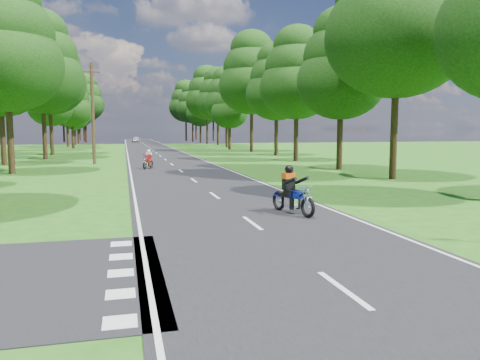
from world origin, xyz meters
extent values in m
plane|color=#235413|center=(0.00, 0.00, 0.00)|extent=(160.00, 160.00, 0.00)
cube|color=black|center=(0.00, 50.00, 0.01)|extent=(7.00, 140.00, 0.02)
cube|color=silver|center=(0.00, -4.00, 0.02)|extent=(0.12, 2.00, 0.01)
cube|color=silver|center=(0.00, 2.00, 0.02)|extent=(0.12, 2.00, 0.01)
cube|color=silver|center=(0.00, 8.00, 0.02)|extent=(0.12, 2.00, 0.01)
cube|color=silver|center=(0.00, 14.00, 0.02)|extent=(0.12, 2.00, 0.01)
cube|color=silver|center=(0.00, 20.00, 0.02)|extent=(0.12, 2.00, 0.01)
cube|color=silver|center=(0.00, 26.00, 0.02)|extent=(0.12, 2.00, 0.01)
cube|color=silver|center=(0.00, 32.00, 0.02)|extent=(0.12, 2.00, 0.01)
cube|color=silver|center=(0.00, 38.00, 0.02)|extent=(0.12, 2.00, 0.01)
cube|color=silver|center=(0.00, 44.00, 0.02)|extent=(0.12, 2.00, 0.01)
cube|color=silver|center=(0.00, 50.00, 0.02)|extent=(0.12, 2.00, 0.01)
cube|color=silver|center=(0.00, 56.00, 0.02)|extent=(0.12, 2.00, 0.01)
cube|color=silver|center=(0.00, 62.00, 0.02)|extent=(0.12, 2.00, 0.01)
cube|color=silver|center=(0.00, 68.00, 0.02)|extent=(0.12, 2.00, 0.01)
cube|color=silver|center=(0.00, 74.00, 0.02)|extent=(0.12, 2.00, 0.01)
cube|color=silver|center=(0.00, 80.00, 0.02)|extent=(0.12, 2.00, 0.01)
cube|color=silver|center=(0.00, 86.00, 0.02)|extent=(0.12, 2.00, 0.01)
cube|color=silver|center=(0.00, 92.00, 0.02)|extent=(0.12, 2.00, 0.01)
cube|color=silver|center=(0.00, 98.00, 0.02)|extent=(0.12, 2.00, 0.01)
cube|color=silver|center=(0.00, 104.00, 0.02)|extent=(0.12, 2.00, 0.01)
cube|color=silver|center=(0.00, 110.00, 0.02)|extent=(0.12, 2.00, 0.01)
cube|color=silver|center=(0.00, 116.00, 0.02)|extent=(0.12, 2.00, 0.01)
cube|color=silver|center=(-3.30, 50.00, 0.02)|extent=(0.10, 140.00, 0.01)
cube|color=silver|center=(3.30, 50.00, 0.02)|extent=(0.10, 140.00, 0.01)
cube|color=silver|center=(-3.80, -4.50, 0.02)|extent=(0.50, 0.50, 0.01)
cube|color=silver|center=(-3.80, -3.30, 0.02)|extent=(0.50, 0.50, 0.01)
cube|color=silver|center=(-3.80, -2.10, 0.02)|extent=(0.50, 0.50, 0.01)
cube|color=silver|center=(-3.80, -0.90, 0.02)|extent=(0.50, 0.50, 0.01)
cube|color=silver|center=(-3.80, 0.30, 0.02)|extent=(0.50, 0.50, 0.01)
cylinder|color=black|center=(-10.57, 20.76, 1.96)|extent=(0.40, 0.40, 3.91)
ellipsoid|color=black|center=(-10.57, 20.76, 6.78)|extent=(6.85, 6.85, 5.82)
ellipsoid|color=black|center=(-10.57, 20.76, 8.68)|extent=(5.87, 5.87, 4.99)
ellipsoid|color=black|center=(-10.57, 20.76, 10.59)|extent=(4.40, 4.40, 3.74)
cylinder|color=black|center=(-12.94, 29.18, 1.90)|extent=(0.40, 0.40, 3.79)
ellipsoid|color=black|center=(-12.94, 29.18, 6.57)|extent=(6.64, 6.64, 5.64)
cylinder|color=black|center=(-10.82, 35.60, 2.16)|extent=(0.40, 0.40, 4.32)
ellipsoid|color=black|center=(-10.82, 35.60, 7.47)|extent=(7.56, 7.56, 6.42)
ellipsoid|color=black|center=(-10.82, 35.60, 9.58)|extent=(6.48, 6.48, 5.51)
ellipsoid|color=black|center=(-10.82, 35.60, 11.68)|extent=(4.86, 4.86, 4.13)
cylinder|color=black|center=(-11.26, 43.10, 2.20)|extent=(0.40, 0.40, 4.40)
ellipsoid|color=black|center=(-11.26, 43.10, 7.62)|extent=(7.71, 7.71, 6.55)
ellipsoid|color=black|center=(-11.26, 43.10, 9.77)|extent=(6.60, 6.60, 5.61)
ellipsoid|color=black|center=(-11.26, 43.10, 11.92)|extent=(4.95, 4.95, 4.21)
cylinder|color=black|center=(-12.61, 52.78, 1.60)|extent=(0.40, 0.40, 3.20)
ellipsoid|color=black|center=(-12.61, 52.78, 5.54)|extent=(5.60, 5.60, 4.76)
ellipsoid|color=black|center=(-12.61, 52.78, 7.10)|extent=(4.80, 4.80, 4.08)
ellipsoid|color=black|center=(-12.61, 52.78, 8.66)|extent=(3.60, 3.60, 3.06)
cylinder|color=black|center=(-10.75, 60.15, 1.61)|extent=(0.40, 0.40, 3.22)
ellipsoid|color=black|center=(-10.75, 60.15, 5.58)|extent=(5.64, 5.64, 4.79)
ellipsoid|color=black|center=(-10.75, 60.15, 7.15)|extent=(4.83, 4.83, 4.11)
ellipsoid|color=black|center=(-10.75, 60.15, 8.72)|extent=(3.62, 3.62, 3.08)
cylinder|color=black|center=(-12.29, 67.91, 1.80)|extent=(0.40, 0.40, 3.61)
ellipsoid|color=black|center=(-12.29, 67.91, 6.25)|extent=(6.31, 6.31, 5.37)
ellipsoid|color=black|center=(-12.29, 67.91, 8.01)|extent=(5.41, 5.41, 4.60)
ellipsoid|color=black|center=(-12.29, 67.91, 9.76)|extent=(4.06, 4.06, 3.45)
cylinder|color=black|center=(-11.94, 75.74, 1.33)|extent=(0.40, 0.40, 2.67)
ellipsoid|color=black|center=(-11.94, 75.74, 4.62)|extent=(4.67, 4.67, 3.97)
ellipsoid|color=black|center=(-11.94, 75.74, 5.92)|extent=(4.00, 4.00, 3.40)
ellipsoid|color=black|center=(-11.94, 75.74, 7.22)|extent=(3.00, 3.00, 2.55)
cylinder|color=black|center=(-12.18, 84.90, 1.54)|extent=(0.40, 0.40, 3.09)
ellipsoid|color=black|center=(-12.18, 84.90, 5.34)|extent=(5.40, 5.40, 4.59)
ellipsoid|color=black|center=(-12.18, 84.90, 6.85)|extent=(4.63, 4.63, 3.93)
ellipsoid|color=black|center=(-12.18, 84.90, 8.35)|extent=(3.47, 3.47, 2.95)
cylinder|color=black|center=(-11.23, 91.41, 2.24)|extent=(0.40, 0.40, 4.48)
ellipsoid|color=black|center=(-11.23, 91.41, 7.75)|extent=(7.84, 7.84, 6.66)
ellipsoid|color=black|center=(-11.23, 91.41, 9.94)|extent=(6.72, 6.72, 5.71)
ellipsoid|color=black|center=(-11.23, 91.41, 12.12)|extent=(5.04, 5.04, 4.28)
cylinder|color=black|center=(-12.28, 100.39, 2.05)|extent=(0.40, 0.40, 4.09)
ellipsoid|color=black|center=(-12.28, 100.39, 7.09)|extent=(7.16, 7.16, 6.09)
ellipsoid|color=black|center=(-12.28, 100.39, 9.08)|extent=(6.14, 6.14, 5.22)
ellipsoid|color=black|center=(-12.28, 100.39, 11.08)|extent=(4.61, 4.61, 3.92)
cylinder|color=black|center=(11.06, 12.20, 2.28)|extent=(0.40, 0.40, 4.56)
ellipsoid|color=black|center=(11.06, 12.20, 7.89)|extent=(7.98, 7.98, 6.78)
cylinder|color=black|center=(10.92, 18.69, 1.75)|extent=(0.40, 0.40, 3.49)
ellipsoid|color=black|center=(10.92, 18.69, 6.05)|extent=(6.12, 6.12, 5.20)
ellipsoid|color=black|center=(10.92, 18.69, 7.75)|extent=(5.24, 5.24, 4.46)
ellipsoid|color=black|center=(10.92, 18.69, 9.46)|extent=(3.93, 3.93, 3.34)
cylinder|color=black|center=(11.06, 27.58, 1.85)|extent=(0.40, 0.40, 3.69)
ellipsoid|color=black|center=(11.06, 27.58, 6.39)|extent=(6.46, 6.46, 5.49)
ellipsoid|color=black|center=(11.06, 27.58, 8.19)|extent=(5.54, 5.54, 4.71)
ellipsoid|color=black|center=(11.06, 27.58, 9.99)|extent=(4.15, 4.15, 3.53)
cylinder|color=black|center=(12.17, 36.42, 1.87)|extent=(0.40, 0.40, 3.74)
ellipsoid|color=black|center=(12.17, 36.42, 6.48)|extent=(6.55, 6.55, 5.57)
ellipsoid|color=black|center=(12.17, 36.42, 8.31)|extent=(5.62, 5.62, 4.77)
ellipsoid|color=black|center=(12.17, 36.42, 10.13)|extent=(4.21, 4.21, 3.58)
cylinder|color=black|center=(11.72, 44.72, 2.32)|extent=(0.40, 0.40, 4.64)
ellipsoid|color=black|center=(11.72, 44.72, 8.04)|extent=(8.12, 8.12, 6.91)
ellipsoid|color=black|center=(11.72, 44.72, 10.30)|extent=(6.96, 6.96, 5.92)
ellipsoid|color=black|center=(11.72, 44.72, 12.56)|extent=(5.22, 5.22, 4.44)
cylinder|color=black|center=(10.55, 51.92, 1.45)|extent=(0.40, 0.40, 2.91)
ellipsoid|color=black|center=(10.55, 51.92, 5.03)|extent=(5.09, 5.09, 4.33)
ellipsoid|color=black|center=(10.55, 51.92, 6.45)|extent=(4.36, 4.36, 3.71)
ellipsoid|color=black|center=(10.55, 51.92, 7.87)|extent=(3.27, 3.27, 2.78)
cylinder|color=black|center=(11.77, 59.40, 1.94)|extent=(0.40, 0.40, 3.88)
ellipsoid|color=black|center=(11.77, 59.40, 6.71)|extent=(6.78, 6.78, 5.77)
ellipsoid|color=black|center=(11.77, 59.40, 8.60)|extent=(5.81, 5.81, 4.94)
ellipsoid|color=black|center=(11.77, 59.40, 10.49)|extent=(4.36, 4.36, 3.71)
cylinder|color=black|center=(12.10, 67.87, 2.09)|extent=(0.40, 0.40, 4.18)
ellipsoid|color=black|center=(12.10, 67.87, 7.23)|extent=(7.31, 7.31, 6.21)
ellipsoid|color=black|center=(12.10, 67.87, 9.27)|extent=(6.27, 6.27, 5.33)
ellipsoid|color=black|center=(12.10, 67.87, 11.31)|extent=(4.70, 4.70, 4.00)
cylinder|color=black|center=(11.80, 76.83, 2.32)|extent=(0.40, 0.40, 4.63)
ellipsoid|color=black|center=(11.80, 76.83, 8.02)|extent=(8.11, 8.11, 6.89)
ellipsoid|color=black|center=(11.80, 76.83, 10.28)|extent=(6.95, 6.95, 5.91)
ellipsoid|color=black|center=(11.80, 76.83, 12.54)|extent=(5.21, 5.21, 4.43)
cylinder|color=black|center=(11.69, 84.12, 1.68)|extent=(0.40, 0.40, 3.36)
ellipsoid|color=black|center=(11.69, 84.12, 5.82)|extent=(5.88, 5.88, 5.00)
ellipsoid|color=black|center=(11.69, 84.12, 7.46)|extent=(5.04, 5.04, 4.29)
ellipsoid|color=black|center=(11.69, 84.12, 9.10)|extent=(3.78, 3.78, 3.21)
cylinder|color=black|center=(11.14, 91.34, 2.04)|extent=(0.40, 0.40, 4.09)
ellipsoid|color=black|center=(11.14, 91.34, 7.07)|extent=(7.15, 7.15, 6.08)
ellipsoid|color=black|center=(11.14, 91.34, 9.07)|extent=(6.13, 6.13, 5.21)
ellipsoid|color=black|center=(11.14, 91.34, 11.06)|extent=(4.60, 4.60, 3.91)
cylinder|color=black|center=(10.68, 99.10, 2.24)|extent=(0.40, 0.40, 4.48)
ellipsoid|color=black|center=(10.68, 99.10, 7.76)|extent=(7.84, 7.84, 6.66)
ellipsoid|color=black|center=(10.68, 99.10, 9.94)|extent=(6.72, 6.72, 5.71)
ellipsoid|color=black|center=(10.68, 99.10, 12.13)|extent=(5.04, 5.04, 4.28)
cylinder|color=black|center=(-14.00, 110.00, 1.92)|extent=(0.40, 0.40, 3.84)
ellipsoid|color=black|center=(-14.00, 110.00, 6.65)|extent=(6.72, 6.72, 5.71)
ellipsoid|color=black|center=(-14.00, 110.00, 8.52)|extent=(5.76, 5.76, 4.90)
ellipsoid|color=black|center=(-14.00, 110.00, 10.39)|extent=(4.32, 4.32, 3.67)
cylinder|color=black|center=(15.00, 112.00, 2.08)|extent=(0.40, 0.40, 4.16)
ellipsoid|color=black|center=(15.00, 112.00, 7.20)|extent=(7.28, 7.28, 6.19)
ellipsoid|color=black|center=(15.00, 112.00, 9.23)|extent=(6.24, 6.24, 5.30)
ellipsoid|color=black|center=(15.00, 112.00, 11.26)|extent=(4.68, 4.68, 3.98)
cylinder|color=black|center=(-16.00, 95.00, 1.76)|extent=(0.40, 0.40, 3.52)
ellipsoid|color=black|center=(-16.00, 95.00, 6.09)|extent=(6.16, 6.16, 5.24)
ellipsoid|color=black|center=(-16.00, 95.00, 7.81)|extent=(5.28, 5.28, 4.49)
ellipsoid|color=black|center=(-16.00, 95.00, 9.53)|extent=(3.96, 3.96, 3.37)
cylinder|color=black|center=(17.00, 98.00, 2.24)|extent=(0.40, 0.40, 4.48)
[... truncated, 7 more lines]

